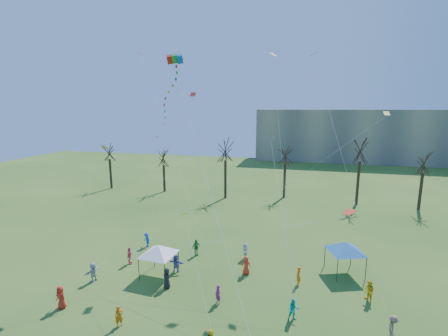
% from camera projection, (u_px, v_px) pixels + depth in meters
% --- Properties ---
extents(distant_building, '(60.00, 14.00, 15.00)m').
position_uv_depth(distant_building, '(361.00, 136.00, 91.40)').
color(distant_building, gray).
rests_on(distant_building, ground).
extents(bare_tree_row, '(68.53, 8.38, 11.09)m').
position_uv_depth(bare_tree_row, '(301.00, 160.00, 50.87)').
color(bare_tree_row, black).
rests_on(bare_tree_row, ground).
extents(big_box_kite, '(5.55, 6.85, 22.81)m').
position_uv_depth(big_box_kite, '(170.00, 103.00, 27.09)').
color(big_box_kite, red).
rests_on(big_box_kite, ground).
extents(canopy_tent_white, '(4.03, 4.03, 3.03)m').
position_uv_depth(canopy_tent_white, '(159.00, 250.00, 28.45)').
color(canopy_tent_white, '#3F3F44').
rests_on(canopy_tent_white, ground).
extents(canopy_tent_blue, '(3.90, 3.90, 3.10)m').
position_uv_depth(canopy_tent_blue, '(346.00, 247.00, 28.90)').
color(canopy_tent_blue, '#3F3F44').
rests_on(canopy_tent_blue, ground).
extents(festival_crowd, '(24.92, 14.18, 1.84)m').
position_uv_depth(festival_crowd, '(217.00, 282.00, 26.23)').
color(festival_crowd, red).
rests_on(festival_crowd, ground).
extents(small_kites_aloft, '(27.53, 17.86, 32.21)m').
position_uv_depth(small_kites_aloft, '(242.00, 128.00, 28.86)').
color(small_kites_aloft, orange).
rests_on(small_kites_aloft, ground).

